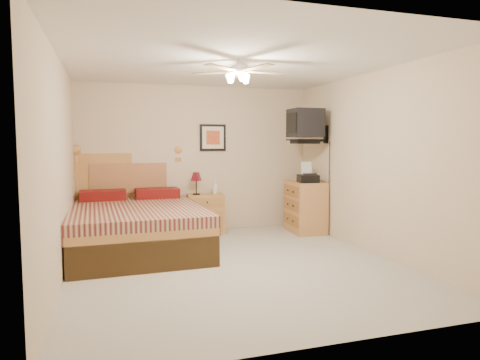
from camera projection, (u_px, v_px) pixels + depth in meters
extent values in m
plane|color=#ACA89B|center=(235.00, 265.00, 5.36)|extent=(4.50, 4.50, 0.00)
cube|color=white|center=(234.00, 62.00, 5.14)|extent=(4.00, 4.50, 0.04)
cube|color=beige|center=(197.00, 159.00, 7.39)|extent=(4.00, 0.04, 2.50)
cube|color=beige|center=(323.00, 182.00, 3.11)|extent=(4.00, 0.04, 2.50)
cube|color=beige|center=(59.00, 169.00, 4.66)|extent=(0.04, 4.50, 2.50)
cube|color=beige|center=(375.00, 163.00, 5.84)|extent=(0.04, 4.50, 2.50)
cube|color=#BE753B|center=(206.00, 214.00, 7.26)|extent=(0.65, 0.51, 0.66)
imported|color=white|center=(215.00, 188.00, 7.29)|extent=(0.10, 0.11, 0.22)
cube|color=black|center=(213.00, 138.00, 7.42)|extent=(0.46, 0.04, 0.46)
cube|color=#B3723E|center=(305.00, 207.00, 7.32)|extent=(0.54, 0.76, 0.87)
imported|color=#B1A491|center=(297.00, 180.00, 7.56)|extent=(0.24, 0.29, 0.02)
imported|color=gray|center=(298.00, 178.00, 7.55)|extent=(0.25, 0.29, 0.02)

